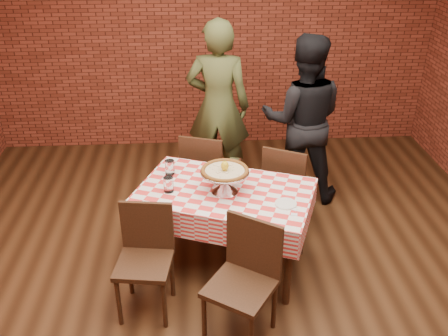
{
  "coord_description": "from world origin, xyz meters",
  "views": [
    {
      "loc": [
        -0.25,
        -3.1,
        2.85
      ],
      "look_at": [
        -0.02,
        0.51,
        0.92
      ],
      "focal_mm": 39.76,
      "sensor_mm": 36.0,
      "label": 1
    }
  ],
  "objects_px": {
    "condiment_caddy": "(235,167)",
    "diner_olive": "(218,106)",
    "pizza_stand": "(225,181)",
    "water_glass_left": "(169,184)",
    "table": "(225,228)",
    "chair_near_left": "(144,265)",
    "chair_near_right": "(240,287)",
    "chair_far_right": "(288,184)",
    "water_glass_right": "(170,167)",
    "pizza": "(225,171)",
    "chair_far_left": "(207,171)",
    "diner_black": "(302,120)"
  },
  "relations": [
    {
      "from": "chair_far_left",
      "to": "chair_far_right",
      "type": "relative_size",
      "value": 1.01
    },
    {
      "from": "table",
      "to": "diner_black",
      "type": "relative_size",
      "value": 0.79
    },
    {
      "from": "pizza_stand",
      "to": "pizza",
      "type": "bearing_deg",
      "value": 0.0
    },
    {
      "from": "water_glass_right",
      "to": "chair_near_left",
      "type": "height_order",
      "value": "water_glass_right"
    },
    {
      "from": "chair_near_left",
      "to": "chair_far_left",
      "type": "distance_m",
      "value": 1.52
    },
    {
      "from": "diner_black",
      "to": "diner_olive",
      "type": "bearing_deg",
      "value": -9.81
    },
    {
      "from": "chair_near_right",
      "to": "chair_near_left",
      "type": "bearing_deg",
      "value": -169.85
    },
    {
      "from": "chair_far_left",
      "to": "table",
      "type": "bearing_deg",
      "value": 116.55
    },
    {
      "from": "chair_far_right",
      "to": "diner_olive",
      "type": "xyz_separation_m",
      "value": [
        -0.63,
        0.87,
        0.49
      ]
    },
    {
      "from": "pizza_stand",
      "to": "water_glass_left",
      "type": "height_order",
      "value": "pizza_stand"
    },
    {
      "from": "pizza_stand",
      "to": "chair_near_left",
      "type": "distance_m",
      "value": 0.92
    },
    {
      "from": "pizza_stand",
      "to": "water_glass_right",
      "type": "bearing_deg",
      "value": 145.08
    },
    {
      "from": "table",
      "to": "diner_olive",
      "type": "xyz_separation_m",
      "value": [
        0.02,
        1.46,
        0.56
      ]
    },
    {
      "from": "pizza",
      "to": "diner_black",
      "type": "distance_m",
      "value": 1.46
    },
    {
      "from": "water_glass_left",
      "to": "water_glass_right",
      "type": "bearing_deg",
      "value": 89.85
    },
    {
      "from": "water_glass_left",
      "to": "chair_near_right",
      "type": "relative_size",
      "value": 0.14
    },
    {
      "from": "chair_near_right",
      "to": "chair_far_left",
      "type": "relative_size",
      "value": 1.01
    },
    {
      "from": "water_glass_right",
      "to": "chair_far_right",
      "type": "relative_size",
      "value": 0.15
    },
    {
      "from": "table",
      "to": "chair_near_left",
      "type": "distance_m",
      "value": 0.85
    },
    {
      "from": "pizza_stand",
      "to": "water_glass_right",
      "type": "relative_size",
      "value": 3.13
    },
    {
      "from": "chair_far_left",
      "to": "diner_black",
      "type": "bearing_deg",
      "value": -147.18
    },
    {
      "from": "condiment_caddy",
      "to": "diner_olive",
      "type": "distance_m",
      "value": 1.19
    },
    {
      "from": "pizza",
      "to": "water_glass_left",
      "type": "relative_size",
      "value": 2.99
    },
    {
      "from": "chair_far_left",
      "to": "diner_black",
      "type": "xyz_separation_m",
      "value": [
        1.0,
        0.26,
        0.43
      ]
    },
    {
      "from": "table",
      "to": "chair_near_left",
      "type": "bearing_deg",
      "value": -140.31
    },
    {
      "from": "chair_far_left",
      "to": "chair_far_right",
      "type": "bearing_deg",
      "value": 177.1
    },
    {
      "from": "table",
      "to": "water_glass_right",
      "type": "height_order",
      "value": "water_glass_right"
    },
    {
      "from": "condiment_caddy",
      "to": "chair_far_right",
      "type": "distance_m",
      "value": 0.74
    },
    {
      "from": "water_glass_left",
      "to": "water_glass_right",
      "type": "xyz_separation_m",
      "value": [
        0.0,
        0.3,
        0.0
      ]
    },
    {
      "from": "chair_far_right",
      "to": "diner_olive",
      "type": "distance_m",
      "value": 1.18
    },
    {
      "from": "pizza",
      "to": "diner_olive",
      "type": "relative_size",
      "value": 0.21
    },
    {
      "from": "diner_olive",
      "to": "diner_black",
      "type": "bearing_deg",
      "value": 170.36
    },
    {
      "from": "chair_near_left",
      "to": "pizza_stand",
      "type": "bearing_deg",
      "value": 47.13
    },
    {
      "from": "chair_near_left",
      "to": "chair_far_right",
      "type": "height_order",
      "value": "chair_far_right"
    },
    {
      "from": "condiment_caddy",
      "to": "diner_black",
      "type": "relative_size",
      "value": 0.08
    },
    {
      "from": "pizza_stand",
      "to": "table",
      "type": "bearing_deg",
      "value": 79.17
    },
    {
      "from": "chair_near_left",
      "to": "diner_olive",
      "type": "height_order",
      "value": "diner_olive"
    },
    {
      "from": "pizza_stand",
      "to": "condiment_caddy",
      "type": "height_order",
      "value": "pizza_stand"
    },
    {
      "from": "chair_far_left",
      "to": "diner_olive",
      "type": "bearing_deg",
      "value": -86.2
    },
    {
      "from": "table",
      "to": "chair_far_left",
      "type": "bearing_deg",
      "value": 98.03
    },
    {
      "from": "table",
      "to": "pizza_stand",
      "type": "xyz_separation_m",
      "value": [
        -0.0,
        -0.01,
        0.47
      ]
    },
    {
      "from": "condiment_caddy",
      "to": "diner_olive",
      "type": "height_order",
      "value": "diner_olive"
    },
    {
      "from": "water_glass_left",
      "to": "diner_black",
      "type": "bearing_deg",
      "value": 40.41
    },
    {
      "from": "chair_near_right",
      "to": "diner_black",
      "type": "distance_m",
      "value": 2.2
    },
    {
      "from": "pizza_stand",
      "to": "water_glass_left",
      "type": "bearing_deg",
      "value": 177.21
    },
    {
      "from": "diner_olive",
      "to": "water_glass_right",
      "type": "bearing_deg",
      "value": 77.41
    },
    {
      "from": "diner_olive",
      "to": "water_glass_left",
      "type": "bearing_deg",
      "value": 81.74
    },
    {
      "from": "chair_near_right",
      "to": "diner_olive",
      "type": "xyz_separation_m",
      "value": [
        -0.03,
        2.3,
        0.48
      ]
    },
    {
      "from": "condiment_caddy",
      "to": "diner_black",
      "type": "height_order",
      "value": "diner_black"
    },
    {
      "from": "water_glass_right",
      "to": "chair_near_right",
      "type": "xyz_separation_m",
      "value": [
        0.52,
        -1.15,
        -0.36
      ]
    }
  ]
}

